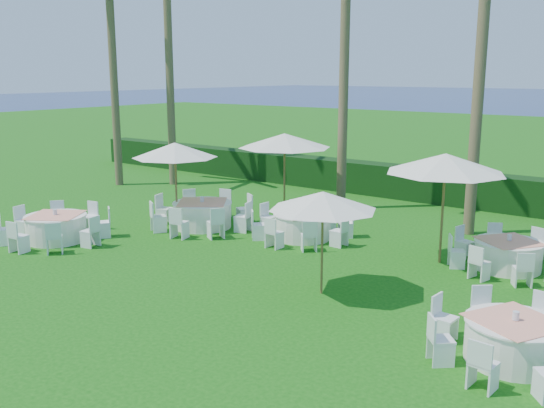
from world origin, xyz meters
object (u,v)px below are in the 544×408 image
(umbrella_b, at_px, (323,201))
(banquet_table_d, at_px, (203,214))
(banquet_table_a, at_px, (56,227))
(banquet_table_e, at_px, (302,225))
(banquet_table_c, at_px, (514,340))
(umbrella_d, at_px, (445,163))
(banquet_table_f, at_px, (508,254))
(umbrella_c, at_px, (285,141))
(umbrella_a, at_px, (175,150))

(umbrella_b, bearing_deg, banquet_table_d, 155.99)
(banquet_table_a, xyz_separation_m, banquet_table_e, (5.39, 4.33, -0.01))
(banquet_table_e, bearing_deg, banquet_table_a, -141.24)
(banquet_table_c, height_order, umbrella_d, umbrella_d)
(banquet_table_f, distance_m, umbrella_c, 8.09)
(banquet_table_e, distance_m, umbrella_a, 4.47)
(banquet_table_e, height_order, umbrella_d, umbrella_d)
(umbrella_c, bearing_deg, banquet_table_c, -34.79)
(banquet_table_c, distance_m, umbrella_d, 5.66)
(umbrella_a, relative_size, umbrella_d, 0.89)
(banquet_table_a, distance_m, banquet_table_d, 4.21)
(banquet_table_a, relative_size, umbrella_b, 1.30)
(banquet_table_d, bearing_deg, umbrella_c, 71.94)
(banquet_table_d, bearing_deg, banquet_table_c, -18.64)
(umbrella_a, bearing_deg, umbrella_d, 9.68)
(banquet_table_d, relative_size, umbrella_a, 1.22)
(banquet_table_d, xyz_separation_m, banquet_table_e, (3.14, 0.77, -0.03))
(banquet_table_d, xyz_separation_m, banquet_table_f, (8.63, 1.43, -0.05))
(banquet_table_f, distance_m, umbrella_b, 5.16)
(banquet_table_d, xyz_separation_m, umbrella_c, (0.96, 2.94, 2.03))
(umbrella_d, bearing_deg, banquet_table_a, -154.37)
(umbrella_a, distance_m, umbrella_d, 7.95)
(banquet_table_c, xyz_separation_m, umbrella_c, (-9.13, 6.34, 2.08))
(banquet_table_e, xyz_separation_m, umbrella_b, (2.78, -3.41, 1.64))
(banquet_table_e, height_order, umbrella_c, umbrella_c)
(umbrella_c, height_order, umbrella_d, umbrella_d)
(banquet_table_a, bearing_deg, umbrella_b, 6.45)
(banquet_table_c, distance_m, umbrella_b, 4.55)
(umbrella_c, bearing_deg, banquet_table_e, -44.84)
(umbrella_c, bearing_deg, umbrella_a, -116.36)
(banquet_table_c, xyz_separation_m, umbrella_a, (-10.78, 3.01, 1.98))
(umbrella_a, xyz_separation_m, umbrella_d, (7.83, 1.34, 0.14))
(banquet_table_c, relative_size, umbrella_c, 0.92)
(banquet_table_f, height_order, umbrella_b, umbrella_b)
(banquet_table_a, height_order, banquet_table_c, banquet_table_a)
(banquet_table_e, bearing_deg, banquet_table_c, -30.98)
(banquet_table_c, xyz_separation_m, banquet_table_d, (-10.09, 3.40, 0.04))
(banquet_table_c, height_order, umbrella_a, umbrella_a)
(banquet_table_d, height_order, umbrella_a, umbrella_a)
(banquet_table_d, relative_size, banquet_table_f, 1.13)
(banquet_table_e, xyz_separation_m, umbrella_d, (3.99, 0.17, 2.11))
(banquet_table_e, bearing_deg, umbrella_d, 2.49)
(banquet_table_f, height_order, umbrella_c, umbrella_c)
(banquet_table_a, bearing_deg, banquet_table_f, 24.63)
(banquet_table_f, bearing_deg, umbrella_c, 168.84)
(banquet_table_d, distance_m, umbrella_c, 3.70)
(banquet_table_c, bearing_deg, banquet_table_e, 149.02)
(banquet_table_a, xyz_separation_m, umbrella_b, (8.17, 0.92, 1.64))
(banquet_table_e, relative_size, umbrella_a, 1.12)
(umbrella_a, height_order, umbrella_c, umbrella_c)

